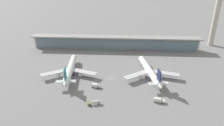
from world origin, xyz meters
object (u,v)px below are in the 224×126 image
Objects in this scene: airliner_left_stand at (70,69)px; control_tower at (217,11)px; service_truck_under_wing_olive at (94,102)px; airliner_centre_stand at (150,71)px; service_truck_near_nose_white at (159,100)px; service_truck_mid_apron_grey at (96,86)px.

control_tower is (152.78, 90.35, 36.08)m from airliner_left_stand.
control_tower reaches higher than service_truck_under_wing_olive.
airliner_centre_stand is 59.81m from service_truck_under_wing_olive.
service_truck_under_wing_olive is (-43.57, -5.28, 0.02)m from service_truck_near_nose_white.
airliner_left_stand is 68.38m from airliner_centre_stand.
airliner_centre_stand is at bearing 46.40° from service_truck_under_wing_olive.
airliner_centre_stand reaches higher than service_truck_mid_apron_grey.
control_tower reaches higher than service_truck_near_nose_white.
control_tower is at bearing 57.20° from service_truck_near_nose_white.
service_truck_mid_apron_grey is at bearing 159.97° from service_truck_near_nose_white.
airliner_centre_stand is at bearing 26.11° from service_truck_mid_apron_grey.
airliner_centre_stand is at bearing 0.87° from airliner_left_stand.
control_tower reaches higher than airliner_centre_stand.
service_truck_near_nose_white is 0.99× the size of service_truck_mid_apron_grey.
service_truck_mid_apron_grey is (24.99, -20.23, -3.55)m from airliner_left_stand.
airliner_left_stand is 181.13m from control_tower.
airliner_centre_stand is 128.08m from control_tower.
airliner_left_stand is 1.00× the size of airliner_centre_stand.
control_tower is at bearing 46.54° from service_truck_under_wing_olive.
service_truck_mid_apron_grey is at bearing -153.89° from airliner_centre_stand.
control_tower is (84.41, 89.31, 36.08)m from airliner_centre_stand.
airliner_left_stand is 8.20× the size of service_truck_mid_apron_grey.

